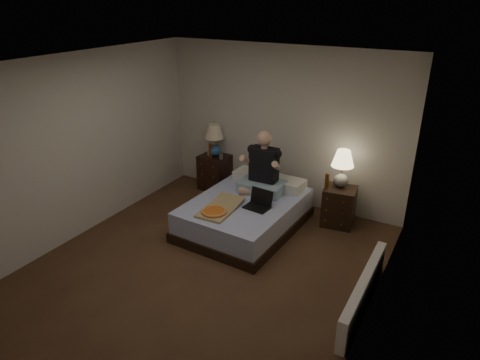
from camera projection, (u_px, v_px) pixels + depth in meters
The scene contains 19 objects.
floor at pixel (205, 266), 5.42m from camera, with size 4.00×4.50×0.00m, color brown.
ceiling at pixel (197, 64), 4.41m from camera, with size 4.00×4.50×0.00m, color white.
wall_back at pixel (282, 127), 6.71m from camera, with size 4.00×2.50×0.00m, color beige.
wall_front at pixel (28, 281), 3.12m from camera, with size 4.00×2.50×0.00m, color beige.
wall_left at pixel (80, 147), 5.82m from camera, with size 4.50×2.50×0.00m, color beige.
wall_right at pixel (378, 217), 4.01m from camera, with size 4.50×2.50×0.00m, color beige.
bed at pixel (245, 214), 6.22m from camera, with size 1.34×1.79×0.45m, color #6174C3.
nightstand_left at pixel (215, 172), 7.45m from camera, with size 0.47×0.43×0.61m, color black.
nightstand_right at pixel (339, 206), 6.29m from camera, with size 0.45×0.41×0.59m, color black.
lamp_left at pixel (214, 140), 7.21m from camera, with size 0.32×0.32×0.56m, color #295998, non-canonical shape.
lamp_right at pixel (342, 169), 6.13m from camera, with size 0.32×0.32×0.56m, color gray, non-canonical shape.
water_bottle at pixel (209, 148), 7.30m from camera, with size 0.07×0.07×0.25m, color silver.
soda_can at pixel (221, 156), 7.16m from camera, with size 0.07×0.07×0.10m, color #A3A39E.
beer_bottle_left at pixel (210, 151), 7.22m from camera, with size 0.06×0.06×0.23m, color #622B0E.
beer_bottle_right at pixel (327, 181), 6.12m from camera, with size 0.06×0.06×0.23m, color #542E0C.
person at pixel (263, 162), 6.22m from camera, with size 0.66×0.52×0.93m, color black, non-canonical shape.
laptop at pixel (257, 200), 5.86m from camera, with size 0.34×0.28×0.24m, color black, non-canonical shape.
pizza_box at pixel (214, 212), 5.72m from camera, with size 0.40×0.76×0.08m, color tan, non-canonical shape.
radiator at pixel (363, 292), 4.64m from camera, with size 0.10×1.60×0.40m, color white.
Camera 1 is at (2.62, -3.71, 3.18)m, focal length 32.00 mm.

